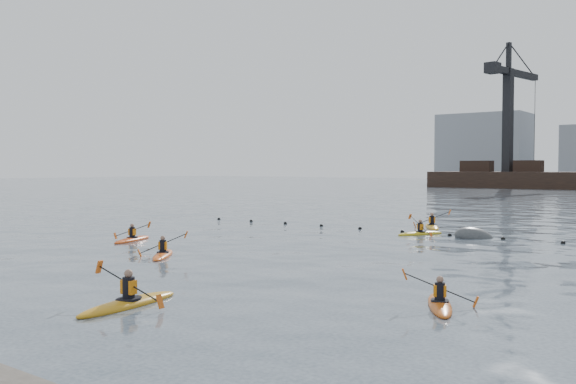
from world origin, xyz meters
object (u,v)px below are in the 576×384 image
kayaker_5 (432,226)px  kayaker_2 (132,239)px  kayaker_4 (440,303)px  kayaker_1 (129,302)px  mooring_buoy (474,238)px  kayaker_0 (163,254)px  kayaker_3 (420,233)px

kayaker_5 → kayaker_2: bearing=-153.1°
kayaker_2 → kayaker_4: bearing=-33.1°
kayaker_1 → kayaker_4: kayaker_1 is taller
kayaker_1 → mooring_buoy: (2.04, 22.11, -0.11)m
kayaker_2 → kayaker_5: (9.98, 16.09, 0.01)m
kayaker_0 → kayaker_2: kayaker_0 is taller
kayaker_4 → mooring_buoy: size_ratio=1.33×
kayaker_0 → kayaker_2: (-5.61, 2.91, 0.00)m
kayaker_4 → kayaker_3: bearing=-91.5°
kayaker_3 → kayaker_4: kayaker_3 is taller
kayaker_5 → mooring_buoy: 5.80m
kayaker_1 → kayaker_2: kayaker_1 is taller
mooring_buoy → kayaker_2: bearing=-139.6°
kayaker_1 → kayaker_4: bearing=30.2°
kayaker_4 → kayaker_5: 22.93m
kayaker_2 → kayaker_4: kayaker_2 is taller
kayaker_1 → kayaker_0: bearing=126.8°
kayaker_3 → mooring_buoy: 3.11m
kayaker_0 → kayaker_2: size_ratio=0.90×
kayaker_4 → mooring_buoy: bearing=-100.9°
kayaker_2 → kayaker_5: 18.93m
kayaker_5 → mooring_buoy: bearing=-75.0°
kayaker_2 → kayaker_1: bearing=-58.2°
kayaker_2 → kayaker_5: bearing=39.5°
kayaker_4 → kayaker_5: kayaker_5 is taller
kayaker_0 → kayaker_3: bearing=32.5°
kayaker_0 → mooring_buoy: kayaker_0 is taller
kayaker_5 → mooring_buoy: size_ratio=1.49×
kayaker_3 → mooring_buoy: bearing=32.8°
kayaker_2 → kayaker_4: size_ratio=1.09×
kayaker_0 → kayaker_2: 6.32m
kayaker_3 → kayaker_0: bearing=-81.6°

